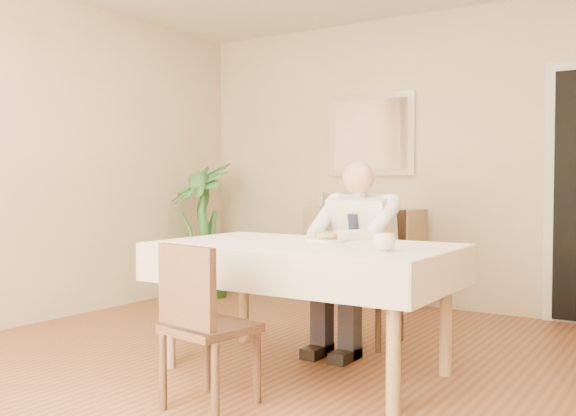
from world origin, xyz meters
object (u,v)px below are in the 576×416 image
Objects in this scene: seated_man at (351,245)px; potted_palm at (201,230)px; chair_near at (201,318)px; coffee_mug at (384,242)px; sideboard at (363,256)px; dining_table at (305,258)px; chair_far at (370,267)px.

potted_palm reaches higher than seated_man.
chair_near is 3.16m from potted_palm.
potted_palm is at bearing 140.70° from chair_near.
coffee_mug is 0.09× the size of potted_palm.
potted_palm is (-2.13, 0.98, -0.04)m from seated_man.
seated_man is at bearing 96.78° from chair_near.
coffee_mug is 3.20m from potted_palm.
potted_palm is (-1.48, -0.52, 0.21)m from sideboard.
seated_man is at bearing 89.77° from dining_table.
chair_far is at bearing 97.35° from chair_near.
potted_palm is at bearing 166.27° from chair_far.
seated_man is 1.14× the size of sideboard.
chair_near is 0.63× the size of potted_palm.
coffee_mug is (0.56, -1.02, 0.28)m from chair_far.
coffee_mug is (0.56, -0.14, 0.13)m from dining_table.
dining_table is 1.58× the size of sideboard.
sideboard reaches higher than chair_near.
chair_far reaches higher than coffee_mug.
dining_table is 2.20m from sideboard.
coffee_mug is at bearing -52.41° from seated_man.
chair_far is 1.71m from chair_near.
sideboard reaches higher than dining_table.
potted_palm is at bearing 147.61° from coffee_mug.
chair_far reaches higher than chair_near.
seated_man is (0.00, 0.59, 0.02)m from dining_table.
potted_palm is (-2.05, 2.40, 0.20)m from chair_near.
seated_man reaches higher than chair_far.
dining_table is at bearing 94.37° from chair_near.
coffee_mug is at bearing -57.41° from sideboard.
sideboard is at bearing 113.58° from seated_man.
seated_man is 10.64× the size of coffee_mug.
potted_palm reaches higher than chair_near.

